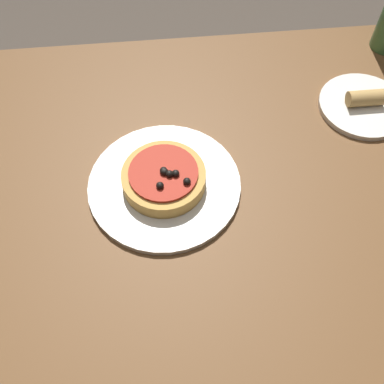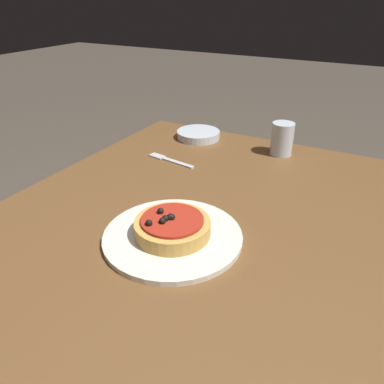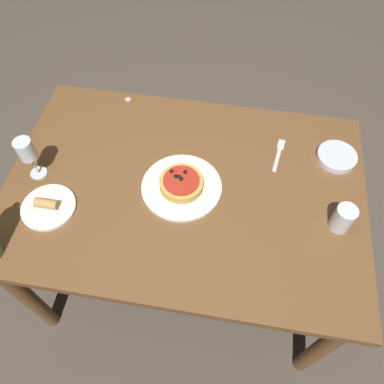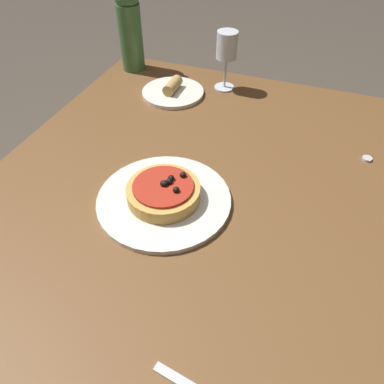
% 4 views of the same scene
% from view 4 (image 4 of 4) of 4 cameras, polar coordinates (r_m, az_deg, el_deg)
% --- Properties ---
extents(ground_plane, '(14.00, 14.00, 0.00)m').
position_cam_4_polar(ground_plane, '(1.44, -2.37, -23.28)').
color(ground_plane, '#4C4238').
extents(dining_table, '(1.31, 0.89, 0.75)m').
position_cam_4_polar(dining_table, '(0.88, -3.59, -6.27)').
color(dining_table, brown).
rests_on(dining_table, ground_plane).
extents(dinner_plate, '(0.29, 0.29, 0.01)m').
position_cam_4_polar(dinner_plate, '(0.82, -4.29, -1.21)').
color(dinner_plate, silver).
rests_on(dinner_plate, dining_table).
extents(pizza, '(0.16, 0.16, 0.05)m').
position_cam_4_polar(pizza, '(0.80, -4.35, 0.04)').
color(pizza, gold).
rests_on(pizza, dinner_plate).
extents(wine_glass, '(0.06, 0.06, 0.18)m').
position_cam_4_polar(wine_glass, '(1.18, 5.32, 21.00)').
color(wine_glass, silver).
rests_on(wine_glass, dining_table).
extents(wine_bottle, '(0.08, 0.08, 0.30)m').
position_cam_4_polar(wine_bottle, '(1.32, -9.46, 23.55)').
color(wine_bottle, '#3D6B38').
rests_on(wine_bottle, dining_table).
extents(side_plate, '(0.19, 0.19, 0.05)m').
position_cam_4_polar(side_plate, '(1.19, -2.93, 15.07)').
color(side_plate, silver).
rests_on(side_plate, dining_table).
extents(bottle_cap, '(0.02, 0.02, 0.01)m').
position_cam_4_polar(bottle_cap, '(1.02, 25.13, 4.62)').
color(bottle_cap, '#B7B7BC').
rests_on(bottle_cap, dining_table).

